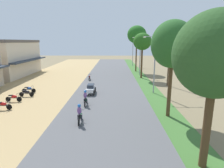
% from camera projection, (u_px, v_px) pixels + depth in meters
% --- Properties ---
extents(shophouse_far, '(8.79, 13.51, 6.90)m').
position_uv_depth(shophouse_far, '(8.00, 58.00, 36.26)').
color(shophouse_far, beige).
rests_on(shophouse_far, ground).
extents(parked_motorbike_fourth, '(1.80, 0.54, 0.94)m').
position_uv_depth(parked_motorbike_fourth, '(3.00, 105.00, 18.21)').
color(parked_motorbike_fourth, black).
rests_on(parked_motorbike_fourth, dirt_shoulder).
extents(parked_motorbike_fifth, '(1.80, 0.54, 0.94)m').
position_uv_depth(parked_motorbike_fifth, '(14.00, 97.00, 20.65)').
color(parked_motorbike_fifth, black).
rests_on(parked_motorbike_fifth, dirt_shoulder).
extents(parked_motorbike_sixth, '(1.80, 0.54, 0.94)m').
position_uv_depth(parked_motorbike_sixth, '(27.00, 93.00, 22.58)').
color(parked_motorbike_sixth, black).
rests_on(parked_motorbike_sixth, dirt_shoulder).
extents(parked_motorbike_seventh, '(1.80, 0.54, 0.94)m').
position_uv_depth(parked_motorbike_seventh, '(29.00, 89.00, 24.27)').
color(parked_motorbike_seventh, black).
rests_on(parked_motorbike_seventh, dirt_shoulder).
extents(median_tree_nearest, '(3.99, 3.99, 8.02)m').
position_uv_depth(median_tree_nearest, '(216.00, 55.00, 8.74)').
color(median_tree_nearest, '#4C351E').
rests_on(median_tree_nearest, median_strip).
extents(median_tree_second, '(3.60, 3.60, 8.30)m').
position_uv_depth(median_tree_second, '(173.00, 45.00, 15.43)').
color(median_tree_second, '#4C351E').
rests_on(median_tree_second, median_strip).
extents(median_tree_third, '(3.20, 3.20, 8.04)m').
position_uv_depth(median_tree_third, '(142.00, 42.00, 32.84)').
color(median_tree_third, '#4C351E').
rests_on(median_tree_third, median_strip).
extents(median_tree_fourth, '(4.08, 4.08, 9.88)m').
position_uv_depth(median_tree_fourth, '(137.00, 35.00, 40.06)').
color(median_tree_fourth, '#4C351E').
rests_on(median_tree_fourth, median_strip).
extents(streetlamp_near, '(3.16, 0.20, 7.27)m').
position_uv_depth(streetlamp_near, '(155.00, 60.00, 23.37)').
color(streetlamp_near, gray).
rests_on(streetlamp_near, median_strip).
extents(streetlamp_mid, '(3.16, 0.20, 7.48)m').
position_uv_depth(streetlamp_mid, '(140.00, 53.00, 36.51)').
color(streetlamp_mid, gray).
rests_on(streetlamp_mid, median_strip).
extents(streetlamp_far, '(3.16, 0.20, 8.47)m').
position_uv_depth(streetlamp_far, '(133.00, 48.00, 50.66)').
color(streetlamp_far, gray).
rests_on(streetlamp_far, median_strip).
extents(utility_pole_near, '(1.80, 0.20, 8.81)m').
position_uv_depth(utility_pole_near, '(169.00, 55.00, 27.65)').
color(utility_pole_near, brown).
rests_on(utility_pole_near, ground).
extents(car_sedan_white, '(1.10, 2.26, 1.19)m').
position_uv_depth(car_sedan_white, '(91.00, 88.00, 23.78)').
color(car_sedan_white, silver).
rests_on(car_sedan_white, road_strip).
extents(motorbike_foreground_rider, '(0.54, 1.80, 1.66)m').
position_uv_depth(motorbike_foreground_rider, '(80.00, 114.00, 15.13)').
color(motorbike_foreground_rider, black).
rests_on(motorbike_foreground_rider, road_strip).
extents(motorbike_ahead_second, '(0.54, 1.80, 1.66)m').
position_uv_depth(motorbike_ahead_second, '(86.00, 98.00, 19.38)').
color(motorbike_ahead_second, black).
rests_on(motorbike_ahead_second, road_strip).
extents(motorbike_ahead_third, '(0.54, 1.80, 0.94)m').
position_uv_depth(motorbike_ahead_third, '(89.00, 77.00, 32.25)').
color(motorbike_ahead_third, black).
rests_on(motorbike_ahead_third, road_strip).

